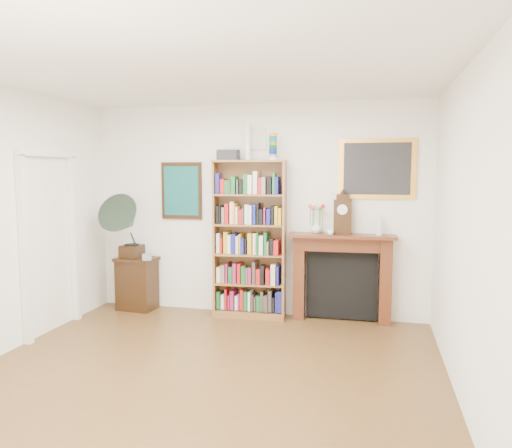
# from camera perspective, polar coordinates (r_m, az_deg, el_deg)

# --- Properties ---
(room) EXTENTS (4.51, 5.01, 2.81)m
(room) POSITION_cam_1_polar(r_m,az_deg,el_deg) (4.27, -7.63, -1.08)
(room) COLOR brown
(room) RESTS_ON ground
(door_casing) EXTENTS (0.08, 1.02, 2.17)m
(door_casing) POSITION_cam_1_polar(r_m,az_deg,el_deg) (6.39, -22.44, -0.33)
(door_casing) COLOR white
(door_casing) RESTS_ON left_wall
(teal_poster) EXTENTS (0.58, 0.04, 0.78)m
(teal_poster) POSITION_cam_1_polar(r_m,az_deg,el_deg) (6.93, -8.50, 3.77)
(teal_poster) COLOR black
(teal_poster) RESTS_ON back_wall
(small_picture) EXTENTS (0.26, 0.04, 0.30)m
(small_picture) POSITION_cam_1_polar(r_m,az_deg,el_deg) (6.62, 0.00, 9.79)
(small_picture) COLOR white
(small_picture) RESTS_ON back_wall
(gilt_painting) EXTENTS (0.95, 0.04, 0.75)m
(gilt_painting) POSITION_cam_1_polar(r_m,az_deg,el_deg) (6.43, 13.65, 6.16)
(gilt_painting) COLOR gold
(gilt_painting) RESTS_ON back_wall
(bookshelf) EXTENTS (0.98, 0.41, 2.37)m
(bookshelf) POSITION_cam_1_polar(r_m,az_deg,el_deg) (6.50, -0.74, -0.71)
(bookshelf) COLOR brown
(bookshelf) RESTS_ON floor
(side_cabinet) EXTENTS (0.56, 0.43, 0.73)m
(side_cabinet) POSITION_cam_1_polar(r_m,az_deg,el_deg) (7.17, -13.43, -6.63)
(side_cabinet) COLOR black
(side_cabinet) RESTS_ON floor
(fireplace) EXTENTS (1.35, 0.36, 1.13)m
(fireplace) POSITION_cam_1_polar(r_m,az_deg,el_deg) (6.49, 9.77, -5.20)
(fireplace) COLOR #441D10
(fireplace) RESTS_ON floor
(gramophone) EXTENTS (0.54, 0.68, 0.89)m
(gramophone) POSITION_cam_1_polar(r_m,az_deg,el_deg) (6.97, -14.66, 0.21)
(gramophone) COLOR black
(gramophone) RESTS_ON side_cabinet
(cd_stack) EXTENTS (0.15, 0.15, 0.08)m
(cd_stack) POSITION_cam_1_polar(r_m,az_deg,el_deg) (6.89, -12.34, -3.69)
(cd_stack) COLOR #AAABB6
(cd_stack) RESTS_ON side_cabinet
(mantel_clock) EXTENTS (0.22, 0.13, 0.50)m
(mantel_clock) POSITION_cam_1_polar(r_m,az_deg,el_deg) (6.37, 9.86, 1.03)
(mantel_clock) COLOR black
(mantel_clock) RESTS_ON fireplace
(flower_vase) EXTENTS (0.17, 0.17, 0.16)m
(flower_vase) POSITION_cam_1_polar(r_m,az_deg,el_deg) (6.41, 6.91, -0.38)
(flower_vase) COLOR silver
(flower_vase) RESTS_ON fireplace
(teacup) EXTENTS (0.09, 0.09, 0.07)m
(teacup) POSITION_cam_1_polar(r_m,az_deg,el_deg) (6.28, 8.49, -0.95)
(teacup) COLOR white
(teacup) RESTS_ON fireplace
(bottle_left) EXTENTS (0.07, 0.07, 0.24)m
(bottle_left) POSITION_cam_1_polar(r_m,az_deg,el_deg) (6.34, 13.89, -0.21)
(bottle_left) COLOR silver
(bottle_left) RESTS_ON fireplace
(bottle_right) EXTENTS (0.06, 0.06, 0.20)m
(bottle_right) POSITION_cam_1_polar(r_m,az_deg,el_deg) (6.33, 13.97, -0.39)
(bottle_right) COLOR silver
(bottle_right) RESTS_ON fireplace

